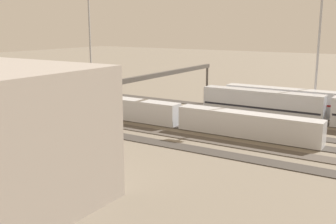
{
  "coord_description": "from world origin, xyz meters",
  "views": [
    {
      "loc": [
        -30.67,
        63.49,
        17.18
      ],
      "look_at": [
        5.61,
        5.42,
        2.5
      ],
      "focal_mm": 43.42,
      "sensor_mm": 36.0,
      "label": 1
    }
  ],
  "objects_px": {
    "train_on_track_1": "(328,111)",
    "light_mast_0": "(321,12)",
    "train_on_track_4": "(180,116)",
    "light_mast_2": "(89,21)",
    "signal_gantry": "(166,77)"
  },
  "relations": [
    {
      "from": "train_on_track_1",
      "to": "light_mast_0",
      "type": "xyz_separation_m",
      "value": [
        4.24,
        -8.45,
        17.09
      ]
    },
    {
      "from": "train_on_track_4",
      "to": "light_mast_2",
      "type": "height_order",
      "value": "light_mast_2"
    },
    {
      "from": "train_on_track_1",
      "to": "light_mast_2",
      "type": "bearing_deg",
      "value": -7.1
    },
    {
      "from": "light_mast_2",
      "to": "signal_gantry",
      "type": "distance_m",
      "value": 40.57
    },
    {
      "from": "train_on_track_4",
      "to": "signal_gantry",
      "type": "relative_size",
      "value": 1.35
    },
    {
      "from": "train_on_track_4",
      "to": "train_on_track_1",
      "type": "relative_size",
      "value": 1.0
    },
    {
      "from": "light_mast_2",
      "to": "signal_gantry",
      "type": "relative_size",
      "value": 0.82
    },
    {
      "from": "light_mast_0",
      "to": "light_mast_2",
      "type": "distance_m",
      "value": 57.91
    },
    {
      "from": "light_mast_2",
      "to": "signal_gantry",
      "type": "height_order",
      "value": "light_mast_2"
    },
    {
      "from": "train_on_track_4",
      "to": "train_on_track_1",
      "type": "xyz_separation_m",
      "value": [
        -21.19,
        -15.0,
        0.57
      ]
    },
    {
      "from": "train_on_track_1",
      "to": "signal_gantry",
      "type": "relative_size",
      "value": 1.35
    },
    {
      "from": "signal_gantry",
      "to": "light_mast_0",
      "type": "bearing_deg",
      "value": -141.18
    },
    {
      "from": "light_mast_2",
      "to": "train_on_track_4",
      "type": "bearing_deg",
      "value": 150.95
    },
    {
      "from": "train_on_track_4",
      "to": "light_mast_2",
      "type": "xyz_separation_m",
      "value": [
        40.94,
        -22.74,
        16.11
      ]
    },
    {
      "from": "train_on_track_4",
      "to": "train_on_track_1",
      "type": "height_order",
      "value": "train_on_track_1"
    }
  ]
}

